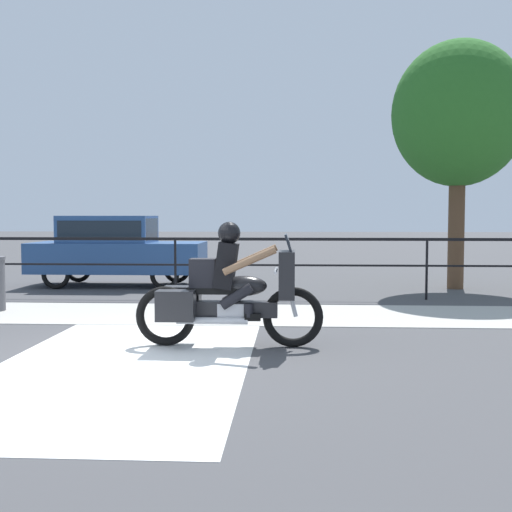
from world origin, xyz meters
The scene contains 7 objects.
ground_plane centered at (0.00, 0.00, 0.00)m, with size 120.00×120.00×0.00m, color #424244.
sidewalk_band centered at (0.00, 3.40, 0.01)m, with size 44.00×2.40×0.01m, color #A8A59E.
crosswalk_band centered at (0.48, -0.20, 0.00)m, with size 2.84×6.00×0.01m, color silver.
fence_railing centered at (0.00, 5.53, 0.98)m, with size 36.00×0.05×1.25m.
motorcycle centered at (1.57, 0.70, 0.71)m, with size 2.43×0.76×1.61m.
parked_car centered at (-1.86, 7.72, 0.95)m, with size 4.08×1.69×1.69m.
tree_behind_sign centered at (6.18, 7.56, 3.99)m, with size 3.01×3.01×5.68m.
Camera 1 is at (2.38, -7.47, 1.69)m, focal length 45.00 mm.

